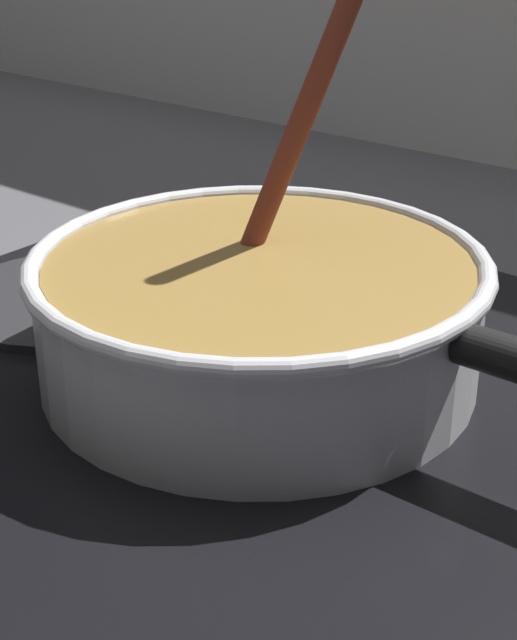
% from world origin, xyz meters
% --- Properties ---
extents(hob_plate, '(0.56, 0.48, 0.01)m').
position_xyz_m(hob_plate, '(0.10, 0.24, 0.01)').
color(hob_plate, black).
rests_on(hob_plate, ground).
extents(burner_ring, '(0.20, 0.20, 0.01)m').
position_xyz_m(burner_ring, '(0.10, 0.24, 0.02)').
color(burner_ring, '#592D0C').
rests_on(burner_ring, hob_plate).
extents(spare_burner, '(0.16, 0.16, 0.01)m').
position_xyz_m(spare_burner, '(-0.07, 0.24, 0.01)').
color(spare_burner, '#262628').
rests_on(spare_burner, hob_plate).
extents(cooking_pan, '(0.40, 0.27, 0.32)m').
position_xyz_m(cooking_pan, '(0.10, 0.24, 0.05)').
color(cooking_pan, silver).
rests_on(cooking_pan, hob_plate).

